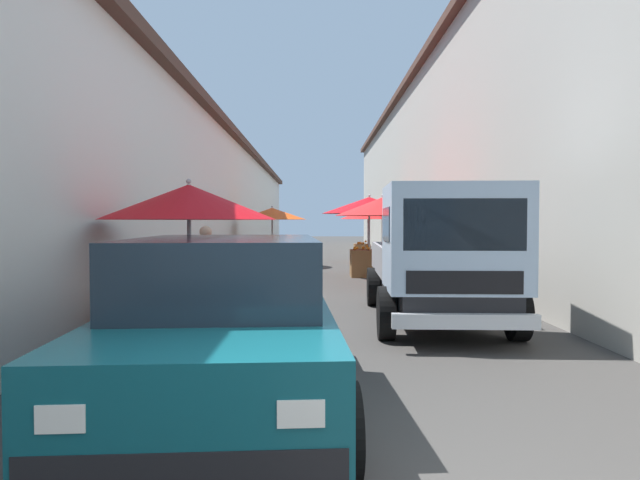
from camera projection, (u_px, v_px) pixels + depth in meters
name	position (u px, v px, depth m)	size (l,w,h in m)	color
ground	(329.00, 277.00, 15.94)	(90.00, 90.00, 0.00)	#3D3A38
building_left_whitewash	(120.00, 198.00, 18.07)	(49.80, 7.50, 4.73)	silver
building_right_concrete	(535.00, 160.00, 18.11)	(49.80, 7.50, 7.18)	#A39E93
fruit_stall_near_left	(369.00, 212.00, 16.21)	(2.78, 2.78, 2.39)	#9E9EA3
fruit_stall_mid_lane	(187.00, 221.00, 7.40)	(2.33, 2.33, 2.16)	#9E9EA3
fruit_stall_far_left	(384.00, 217.00, 13.48)	(2.33, 2.33, 2.27)	#9E9EA3
fruit_stall_near_right	(367.00, 219.00, 21.90)	(2.21, 2.21, 2.22)	#9E9EA3
fruit_stall_far_right	(273.00, 220.00, 19.58)	(2.41, 2.41, 2.16)	#9E9EA3
hatchback_car	(225.00, 322.00, 4.71)	(4.00, 2.10, 1.45)	#0F4C56
delivery_truck	(443.00, 259.00, 8.11)	(4.99, 2.14, 2.08)	black
vendor_by_crates	(206.00, 264.00, 9.42)	(0.31, 0.60, 1.52)	navy
plastic_stool	(399.00, 262.00, 17.43)	(0.30, 0.30, 0.43)	red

